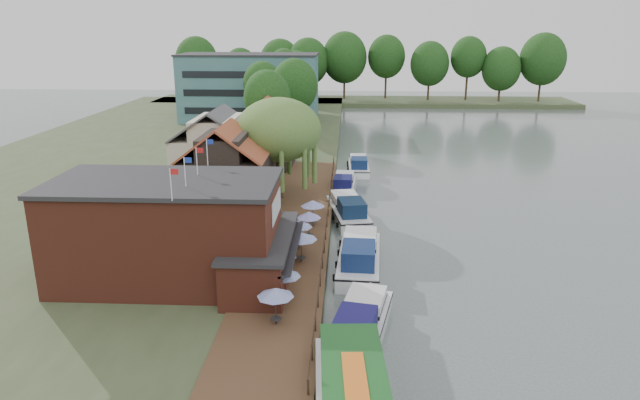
{
  "coord_description": "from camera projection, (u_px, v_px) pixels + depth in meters",
  "views": [
    {
      "loc": [
        -3.57,
        -37.58,
        18.26
      ],
      "look_at": [
        -6.0,
        12.0,
        3.0
      ],
      "focal_mm": 32.0,
      "sensor_mm": 36.0,
      "label": 1
    }
  ],
  "objects": [
    {
      "name": "cottage_b",
      "position": [
        218.0,
        147.0,
        63.29
      ],
      "size": [
        9.6,
        8.6,
        8.5
      ],
      "primitive_type": null,
      "color": "beige",
      "rests_on": "land_bank"
    },
    {
      "name": "umbrella_4",
      "position": [
        299.0,
        234.0,
        45.41
      ],
      "size": [
        2.19,
        2.19,
        2.38
      ],
      "primitive_type": null,
      "color": "navy",
      "rests_on": "quay_deck"
    },
    {
      "name": "bank_tree_2",
      "position": [
        263.0,
        96.0,
        96.49
      ],
      "size": [
        6.41,
        6.41,
        11.59
      ],
      "primitive_type": null,
      "color": "#143811",
      "rests_on": "land_bank"
    },
    {
      "name": "bank_tree_0",
      "position": [
        267.0,
        113.0,
        78.02
      ],
      "size": [
        6.38,
        6.38,
        11.6
      ],
      "primitive_type": null,
      "color": "#143811",
      "rests_on": "land_bank"
    },
    {
      "name": "hotel_block",
      "position": [
        250.0,
        87.0,
        106.84
      ],
      "size": [
        25.4,
        12.4,
        12.3
      ],
      "primitive_type": null,
      "color": "#38666B",
      "rests_on": "land_bank"
    },
    {
      "name": "swan",
      "position": [
        344.0,
        387.0,
        29.69
      ],
      "size": [
        0.44,
        0.44,
        0.44
      ],
      "primitive_type": "sphere",
      "color": "white",
      "rests_on": "ground"
    },
    {
      "name": "umbrella_6",
      "position": [
        313.0,
        213.0,
        50.58
      ],
      "size": [
        2.14,
        2.14,
        2.38
      ],
      "primitive_type": null,
      "color": "#1B2799",
      "rests_on": "quay_deck"
    },
    {
      "name": "quay_rail",
      "position": [
        327.0,
        221.0,
        50.91
      ],
      "size": [
        0.2,
        49.0,
        1.0
      ],
      "primitive_type": null,
      "color": "black",
      "rests_on": "land_bank"
    },
    {
      "name": "bank_tree_5",
      "position": [
        296.0,
        77.0,
        129.56
      ],
      "size": [
        7.38,
        7.38,
        11.84
      ],
      "primitive_type": null,
      "color": "#143811",
      "rests_on": "land_bank"
    },
    {
      "name": "umbrella_3",
      "position": [
        301.0,
        247.0,
        42.79
      ],
      "size": [
        2.45,
        2.45,
        2.38
      ],
      "primitive_type": null,
      "color": "navy",
      "rests_on": "quay_deck"
    },
    {
      "name": "cruiser_0",
      "position": [
        361.0,
        318.0,
        34.68
      ],
      "size": [
        5.12,
        10.36,
        2.41
      ],
      "primitive_type": null,
      "rotation": [
        0.0,
        0.0,
        -0.2
      ],
      "color": "silver",
      "rests_on": "ground"
    },
    {
      "name": "cottage_a",
      "position": [
        226.0,
        170.0,
        53.6
      ],
      "size": [
        8.6,
        7.6,
        8.5
      ],
      "primitive_type": null,
      "color": "black",
      "rests_on": "land_bank"
    },
    {
      "name": "umbrella_5",
      "position": [
        309.0,
        225.0,
        47.54
      ],
      "size": [
        2.06,
        2.06,
        2.38
      ],
      "primitive_type": null,
      "color": "#1C1A92",
      "rests_on": "quay_deck"
    },
    {
      "name": "quay_deck",
      "position": [
        296.0,
        227.0,
        50.69
      ],
      "size": [
        6.0,
        50.0,
        0.1
      ],
      "primitive_type": "cube",
      "color": "#47301E",
      "rests_on": "land_bank"
    },
    {
      "name": "willow",
      "position": [
        279.0,
        149.0,
        57.88
      ],
      "size": [
        8.6,
        8.6,
        10.43
      ],
      "primitive_type": null,
      "color": "#476B2D",
      "rests_on": "land_bank"
    },
    {
      "name": "land_bank",
      "position": [
        148.0,
        165.0,
        75.75
      ],
      "size": [
        50.0,
        140.0,
        1.0
      ],
      "primitive_type": "cube",
      "color": "#384728",
      "rests_on": "ground"
    },
    {
      "name": "umbrella_2",
      "position": [
        279.0,
        266.0,
        39.51
      ],
      "size": [
        2.46,
        2.46,
        2.38
      ],
      "primitive_type": null,
      "color": "navy",
      "rests_on": "quay_deck"
    },
    {
      "name": "cruiser_4",
      "position": [
        359.0,
        164.0,
        73.79
      ],
      "size": [
        3.1,
        9.18,
        2.18
      ],
      "primitive_type": null,
      "rotation": [
        0.0,
        0.0,
        0.02
      ],
      "color": "white",
      "rests_on": "ground"
    },
    {
      "name": "bank_tree_1",
      "position": [
        294.0,
        99.0,
        88.6
      ],
      "size": [
        7.24,
        7.24,
        12.48
      ],
      "primitive_type": null,
      "color": "#143811",
      "rests_on": "land_bank"
    },
    {
      "name": "umbrella_0",
      "position": [
        276.0,
        306.0,
        33.82
      ],
      "size": [
        2.23,
        2.23,
        2.38
      ],
      "primitive_type": null,
      "color": "navy",
      "rests_on": "quay_deck"
    },
    {
      "name": "cruiser_3",
      "position": [
        344.0,
        182.0,
        65.03
      ],
      "size": [
        3.43,
        9.22,
        2.16
      ],
      "primitive_type": null,
      "rotation": [
        0.0,
        0.0,
        -0.06
      ],
      "color": "white",
      "rests_on": "ground"
    },
    {
      "name": "pub",
      "position": [
        195.0,
        231.0,
        39.41
      ],
      "size": [
        20.0,
        11.0,
        7.3
      ],
      "primitive_type": null,
      "color": "maroon",
      "rests_on": "land_bank"
    },
    {
      "name": "cottage_c",
      "position": [
        265.0,
        133.0,
        71.7
      ],
      "size": [
        7.6,
        7.6,
        8.5
      ],
      "primitive_type": null,
      "color": "black",
      "rests_on": "land_bank"
    },
    {
      "name": "umbrella_1",
      "position": [
        285.0,
        286.0,
        36.5
      ],
      "size": [
        2.04,
        2.04,
        2.38
      ],
      "primitive_type": null,
      "color": "navy",
      "rests_on": "quay_deck"
    },
    {
      "name": "bank_tree_3",
      "position": [
        282.0,
        85.0,
        115.22
      ],
      "size": [
        6.52,
        6.52,
        11.48
      ],
      "primitive_type": null,
      "color": "#143811",
      "rests_on": "land_bank"
    },
    {
      "name": "bank_tree_4",
      "position": [
        284.0,
        79.0,
        120.17
      ],
      "size": [
        6.55,
        6.55,
        12.71
      ],
      "primitive_type": null,
      "color": "#143811",
      "rests_on": "land_bank"
    },
    {
      "name": "cruiser_2",
      "position": [
        348.0,
        207.0,
        55.63
      ],
      "size": [
        5.24,
        10.79,
        2.52
      ],
      "primitive_type": null,
      "rotation": [
        0.0,
        0.0,
        0.19
      ],
      "color": "silver",
      "rests_on": "ground"
    },
    {
      "name": "ground",
      "position": [
        395.0,
        290.0,
        41.08
      ],
      "size": [
        260.0,
        260.0,
        0.0
      ],
      "primitive_type": "plane",
      "color": "#485352",
      "rests_on": "ground"
    },
    {
      "name": "cruiser_1",
      "position": [
        359.0,
        252.0,
        44.37
      ],
      "size": [
        4.1,
        11.05,
        2.68
      ],
      "primitive_type": null,
      "rotation": [
        0.0,
        0.0,
        -0.05
      ],
      "color": "silver",
      "rests_on": "ground"
    }
  ]
}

